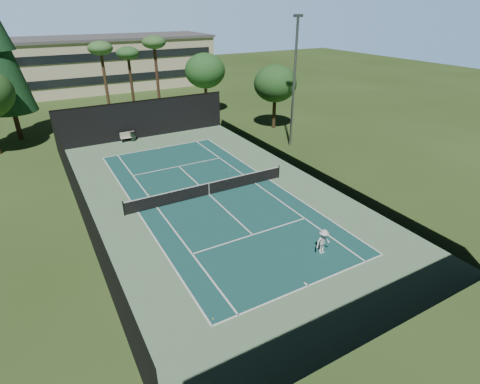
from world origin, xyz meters
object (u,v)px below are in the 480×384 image
object	(u,v)px
tennis_ball_a	(213,319)
tennis_ball_d	(150,188)
tennis_net	(209,188)
player	(323,242)
trash_bin	(133,136)
tennis_ball_b	(149,194)
tennis_ball_c	(230,171)
park_bench	(128,136)

from	to	relation	value
tennis_ball_a	tennis_ball_d	size ratio (longest dim) A/B	1.00
tennis_net	player	bearing A→B (deg)	-75.66
trash_bin	tennis_ball_b	bearing A→B (deg)	-100.32
tennis_ball_a	player	bearing A→B (deg)	11.17
tennis_ball_a	tennis_ball_c	bearing A→B (deg)	59.43
park_bench	trash_bin	bearing A→B (deg)	-10.25
tennis_ball_c	player	bearing A→B (deg)	-94.02
tennis_ball_a	park_bench	world-z (taller)	park_bench
tennis_net	tennis_ball_b	xyz separation A→B (m)	(-3.99, 2.30, -0.52)
park_bench	tennis_ball_b	bearing A→B (deg)	-97.89
tennis_net	park_bench	xyz separation A→B (m)	(-2.16, 15.52, -0.01)
player	trash_bin	size ratio (longest dim) A/B	1.64
tennis_ball_c	tennis_ball_d	size ratio (longest dim) A/B	1.04
player	park_bench	world-z (taller)	player
tennis_ball_a	tennis_ball_c	xyz separation A→B (m)	(8.72, 14.76, 0.00)
tennis_ball_c	tennis_ball_d	xyz separation A→B (m)	(-7.07, 0.02, -0.00)
tennis_ball_b	park_bench	xyz separation A→B (m)	(1.83, 13.22, 0.51)
tennis_net	tennis_ball_d	size ratio (longest dim) A/B	196.90
tennis_ball_b	park_bench	distance (m)	13.36
tennis_net	tennis_ball_a	world-z (taller)	tennis_net
player	tennis_ball_c	bearing A→B (deg)	83.53
tennis_ball_c	trash_bin	world-z (taller)	trash_bin
tennis_ball_d	player	bearing A→B (deg)	-65.11
player	tennis_ball_a	world-z (taller)	player
tennis_net	trash_bin	world-z (taller)	tennis_net
tennis_ball_c	tennis_ball_b	bearing A→B (deg)	-172.87
tennis_net	park_bench	size ratio (longest dim) A/B	8.60
tennis_ball_b	tennis_ball_c	xyz separation A→B (m)	(7.47, 0.93, -0.00)
tennis_ball_c	park_bench	distance (m)	13.53
tennis_ball_b	trash_bin	distance (m)	13.34
player	tennis_ball_d	xyz separation A→B (m)	(-6.14, 13.24, -0.74)
tennis_ball_b	park_bench	world-z (taller)	park_bench
tennis_ball_d	park_bench	bearing A→B (deg)	83.33
player	tennis_ball_d	world-z (taller)	player
tennis_ball_c	tennis_ball_d	world-z (taller)	tennis_ball_c
park_bench	trash_bin	world-z (taller)	park_bench
trash_bin	player	bearing A→B (deg)	-80.72
park_bench	trash_bin	size ratio (longest dim) A/B	1.59
tennis_ball_d	park_bench	distance (m)	12.36
player	trash_bin	distance (m)	25.74
tennis_ball_a	park_bench	size ratio (longest dim) A/B	0.04
tennis_ball_c	park_bench	size ratio (longest dim) A/B	0.05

